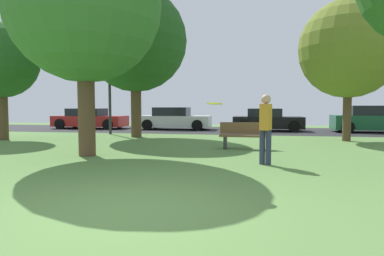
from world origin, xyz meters
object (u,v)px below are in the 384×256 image
(parked_car_red, at_px, (90,119))
(parked_car_white, at_px, (174,119))
(birch_tree_lone, at_px, (135,41))
(parked_car_black, at_px, (267,120))
(oak_tree_center, at_px, (84,6))
(frisbee_disc, at_px, (215,104))
(street_lamp_post, at_px, (110,90))
(parked_car_green, at_px, (371,120))
(oak_tree_right, at_px, (0,61))
(maple_tree_far, at_px, (349,49))
(park_bench, at_px, (243,135))
(person_catcher, at_px, (266,126))

(parked_car_red, distance_m, parked_car_white, 5.61)
(birch_tree_lone, bearing_deg, parked_car_white, 84.14)
(parked_car_white, bearing_deg, parked_car_black, -1.46)
(oak_tree_center, bearing_deg, frisbee_disc, -37.86)
(parked_car_white, xyz_separation_m, street_lamp_post, (-2.45, -4.06, 1.62))
(parked_car_black, bearing_deg, street_lamp_post, -154.11)
(birch_tree_lone, bearing_deg, oak_tree_center, -84.18)
(oak_tree_center, height_order, parked_car_white, oak_tree_center)
(parked_car_white, bearing_deg, parked_car_green, -1.61)
(oak_tree_right, bearing_deg, parked_car_black, 33.35)
(maple_tree_far, xyz_separation_m, park_bench, (-4.15, -3.42, -3.34))
(person_catcher, height_order, frisbee_disc, person_catcher)
(person_catcher, distance_m, parked_car_red, 16.04)
(person_catcher, bearing_deg, oak_tree_right, -91.08)
(birch_tree_lone, bearing_deg, street_lamp_post, 144.68)
(parked_car_white, distance_m, street_lamp_post, 5.01)
(oak_tree_right, xyz_separation_m, parked_car_red, (0.19, 7.54, -2.78))
(parked_car_green, height_order, street_lamp_post, street_lamp_post)
(birch_tree_lone, distance_m, parked_car_red, 8.27)
(oak_tree_center, relative_size, maple_tree_far, 1.13)
(parked_car_red, bearing_deg, street_lamp_post, -51.31)
(oak_tree_right, xyz_separation_m, person_catcher, (10.97, -4.33, -2.40))
(frisbee_disc, xyz_separation_m, parked_car_red, (-9.81, 14.48, -0.91))
(parked_car_white, relative_size, parked_car_black, 1.09)
(oak_tree_right, xyz_separation_m, parked_car_black, (11.41, 7.51, -2.77))
(oak_tree_center, relative_size, person_catcher, 3.75)
(oak_tree_right, height_order, parked_car_white, oak_tree_right)
(parked_car_green, bearing_deg, park_bench, -127.88)
(oak_tree_right, relative_size, parked_car_black, 1.25)
(parked_car_white, bearing_deg, birch_tree_lone, -95.86)
(oak_tree_center, relative_size, street_lamp_post, 1.46)
(parked_car_black, bearing_deg, oak_tree_center, -116.35)
(parked_car_white, height_order, parked_car_black, parked_car_white)
(frisbee_disc, relative_size, parked_car_green, 0.09)
(parked_car_red, relative_size, parked_car_black, 1.15)
(oak_tree_right, relative_size, street_lamp_post, 1.12)
(oak_tree_right, distance_m, parked_car_green, 18.73)
(parked_car_green, xyz_separation_m, street_lamp_post, (-13.67, -3.74, 1.58))
(person_catcher, xyz_separation_m, parked_car_black, (0.44, 11.84, -0.37))
(person_catcher, bearing_deg, oak_tree_center, -76.39)
(parked_car_red, xyz_separation_m, parked_car_green, (16.83, -0.21, 0.07))
(oak_tree_center, distance_m, parked_car_black, 13.07)
(oak_tree_center, xyz_separation_m, parked_car_white, (-0.05, 11.37, -3.70))
(parked_car_red, bearing_deg, person_catcher, -47.76)
(person_catcher, height_order, parked_car_red, person_catcher)
(frisbee_disc, relative_size, parked_car_black, 0.09)
(oak_tree_right, distance_m, person_catcher, 12.04)
(maple_tree_far, relative_size, frisbee_disc, 15.33)
(parked_car_red, relative_size, parked_car_green, 1.11)
(parked_car_green, distance_m, street_lamp_post, 14.26)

